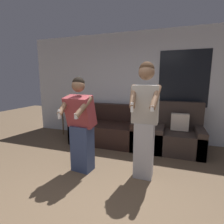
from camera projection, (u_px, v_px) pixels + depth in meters
name	position (u px, v px, depth m)	size (l,w,h in m)	color
ground_plane	(76.00, 223.00, 1.88)	(14.00, 14.00, 0.00)	brown
wall_back	(136.00, 87.00, 4.48)	(6.00, 0.07, 2.70)	silver
couch	(110.00, 129.00, 4.35)	(1.78, 0.97, 0.91)	black
armchair	(179.00, 135.00, 3.79)	(0.98, 0.84, 1.05)	#332823
side_table	(71.00, 114.00, 4.96)	(0.42, 0.40, 0.83)	brown
person_left	(81.00, 126.00, 2.85)	(0.51, 0.54, 1.57)	#384770
person_right	(145.00, 120.00, 2.64)	(0.45, 0.45, 1.79)	#B2B2B7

